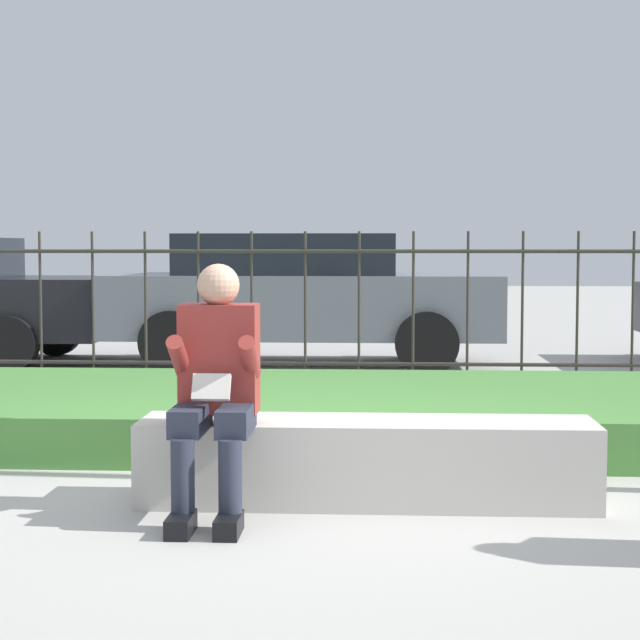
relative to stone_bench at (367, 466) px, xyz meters
The scene contains 6 objects.
ground_plane 0.40m from the stone_bench, behind, with size 60.00×60.00×0.00m, color #B2AFA8.
stone_bench is the anchor object (origin of this frame).
person_seated_reader 0.91m from the stone_bench, 159.01° to the right, with size 0.42×0.73×1.23m.
grass_berm 2.03m from the stone_bench, 99.93° to the left, with size 9.51×2.61×0.30m.
iron_fence 3.93m from the stone_bench, 95.17° to the left, with size 7.51×0.03×1.44m.
car_parked_center 6.40m from the stone_bench, 97.31° to the left, with size 4.25×1.92×1.44m.
Camera 1 is at (0.41, -5.40, 1.31)m, focal length 60.00 mm.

